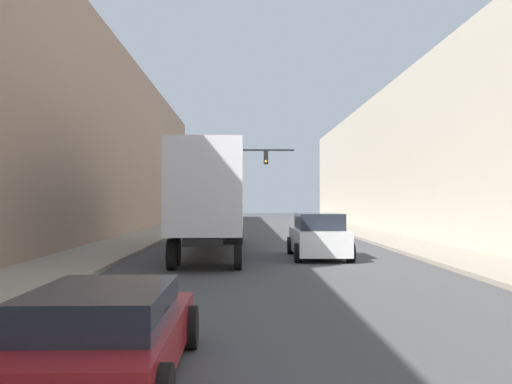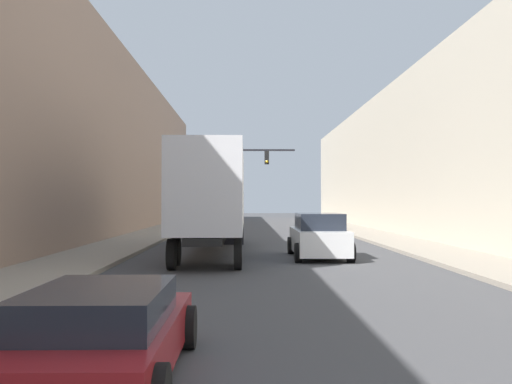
# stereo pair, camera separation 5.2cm
# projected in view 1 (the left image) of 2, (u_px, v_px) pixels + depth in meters

# --- Properties ---
(sidewalk_right) EXTENTS (3.05, 80.00, 0.15)m
(sidewalk_right) POSITION_uv_depth(u_px,v_px,m) (389.00, 239.00, 31.57)
(sidewalk_right) COLOR gray
(sidewalk_right) RESTS_ON ground
(sidewalk_left) EXTENTS (3.05, 80.00, 0.15)m
(sidewalk_left) POSITION_uv_depth(u_px,v_px,m) (137.00, 240.00, 31.27)
(sidewalk_left) COLOR gray
(sidewalk_left) RESTS_ON ground
(building_right) EXTENTS (6.00, 80.00, 9.92)m
(building_right) POSITION_uv_depth(u_px,v_px,m) (469.00, 151.00, 31.74)
(building_right) COLOR #BCB29E
(building_right) RESTS_ON ground
(building_left) EXTENTS (6.00, 80.00, 11.72)m
(building_left) POSITION_uv_depth(u_px,v_px,m) (55.00, 134.00, 31.26)
(building_left) COLOR #997A66
(building_left) RESTS_ON ground
(semi_truck) EXTENTS (2.41, 14.04, 4.17)m
(semi_truck) POSITION_uv_depth(u_px,v_px,m) (214.00, 197.00, 23.77)
(semi_truck) COLOR silver
(semi_truck) RESTS_ON ground
(sedan_car) EXTENTS (2.01, 4.30, 1.17)m
(sedan_car) POSITION_uv_depth(u_px,v_px,m) (105.00, 334.00, 6.96)
(sedan_car) COLOR maroon
(sedan_car) RESTS_ON ground
(suv_car) EXTENTS (2.13, 4.63, 1.73)m
(suv_car) POSITION_uv_depth(u_px,v_px,m) (318.00, 237.00, 22.00)
(suv_car) COLOR silver
(suv_car) RESTS_ON ground
(traffic_signal_gantry) EXTENTS (7.69, 0.35, 5.93)m
(traffic_signal_gantry) POSITION_uv_depth(u_px,v_px,m) (214.00, 170.00, 38.37)
(traffic_signal_gantry) COLOR black
(traffic_signal_gantry) RESTS_ON ground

